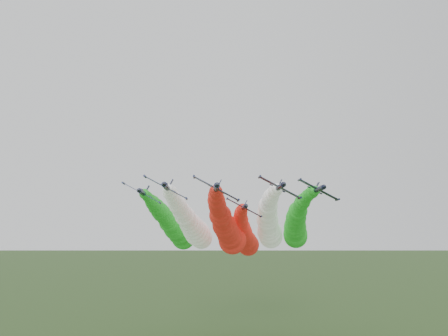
% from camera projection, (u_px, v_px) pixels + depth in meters
% --- Properties ---
extents(jet_lead, '(15.45, 68.94, 17.30)m').
position_uv_depth(jet_lead, '(227.00, 228.00, 125.60)').
color(jet_lead, black).
rests_on(jet_lead, ground).
extents(jet_inner_left, '(14.60, 68.09, 16.46)m').
position_uv_depth(jet_inner_left, '(192.00, 225.00, 129.70)').
color(jet_inner_left, black).
rests_on(jet_inner_left, ground).
extents(jet_inner_right, '(14.96, 68.45, 16.81)m').
position_uv_depth(jet_inner_right, '(269.00, 224.00, 133.21)').
color(jet_inner_right, black).
rests_on(jet_inner_right, ground).
extents(jet_outer_left, '(15.21, 68.70, 17.06)m').
position_uv_depth(jet_outer_left, '(173.00, 226.00, 141.72)').
color(jet_outer_left, black).
rests_on(jet_outer_left, ground).
extents(jet_outer_right, '(15.13, 68.63, 16.99)m').
position_uv_depth(jet_outer_right, '(296.00, 225.00, 139.91)').
color(jet_outer_right, black).
rests_on(jet_outer_right, ground).
extents(jet_trail, '(15.15, 68.64, 17.01)m').
position_uv_depth(jet_trail, '(245.00, 235.00, 150.85)').
color(jet_trail, black).
rests_on(jet_trail, ground).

